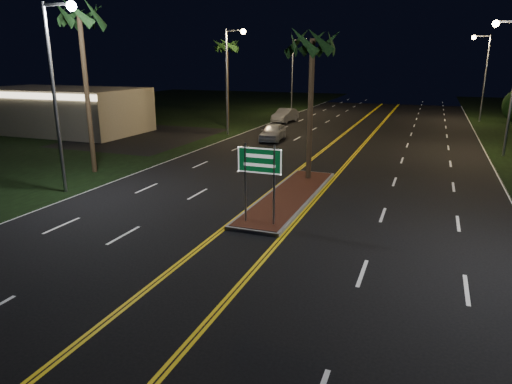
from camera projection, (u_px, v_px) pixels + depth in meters
The scene contains 15 objects.
ground at pixel (231, 252), 15.86m from camera, with size 120.00×120.00×0.00m, color black.
grass_left at pixel (69, 123), 48.58m from camera, with size 40.00×110.00×0.01m, color black.
median_island at pixel (290, 196), 22.12m from camera, with size 2.25×10.25×0.17m.
highway_sign at pixel (260, 168), 17.70m from camera, with size 1.80×0.08×3.20m.
commercial_building at pixel (62, 110), 42.16m from camera, with size 15.00×8.12×4.00m.
streetlight_left_near at pixel (58, 77), 21.52m from camera, with size 1.91×0.44×9.00m.
streetlight_left_mid at pixel (231, 70), 39.46m from camera, with size 1.91×0.44×9.00m.
streetlight_left_far at pixel (295, 67), 57.41m from camera, with size 1.91×0.44×9.00m.
streetlight_right_mid at pixel (509, 72), 30.38m from camera, with size 1.91×0.44×9.00m.
streetlight_right_far at pixel (483, 68), 48.33m from camera, with size 1.91×0.44×9.00m.
palm_median at pixel (313, 43), 23.26m from camera, with size 2.40×2.40×8.30m.
palm_left_near at pixel (79, 18), 24.91m from camera, with size 2.40×2.40×9.80m.
palm_left_far at pixel (226, 46), 43.22m from camera, with size 2.40×2.40×8.80m.
car_near at pixel (273, 130), 37.85m from camera, with size 2.12×4.95×1.65m, color #B5B7BC.
car_far at pixel (285, 114), 49.22m from camera, with size 2.15×5.01×1.67m, color #AFB2B9.
Camera 1 is at (6.04, -13.38, 6.42)m, focal length 32.00 mm.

